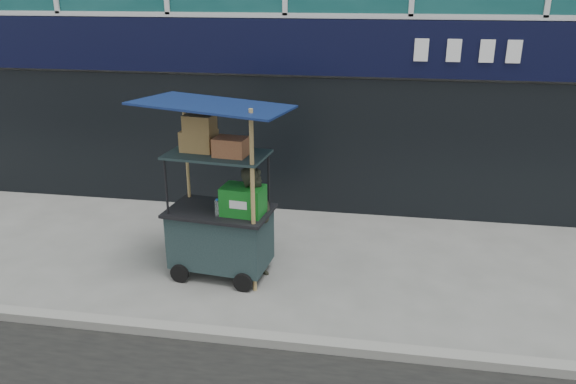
# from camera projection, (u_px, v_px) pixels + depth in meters

# --- Properties ---
(ground) EXTENTS (80.00, 80.00, 0.00)m
(ground) POSITION_uv_depth(u_px,v_px,m) (230.00, 330.00, 6.70)
(ground) COLOR slate
(ground) RESTS_ON ground
(curb) EXTENTS (80.00, 0.18, 0.12)m
(curb) POSITION_uv_depth(u_px,v_px,m) (226.00, 335.00, 6.49)
(curb) COLOR gray
(curb) RESTS_ON ground
(vendor_cart) EXTENTS (2.00, 1.52, 2.53)m
(vendor_cart) POSITION_uv_depth(u_px,v_px,m) (221.00, 216.00, 7.71)
(vendor_cart) COLOR #18282A
(vendor_cart) RESTS_ON ground
(vendor_man) EXTENTS (0.57, 0.69, 1.63)m
(vendor_man) POSITION_uv_depth(u_px,v_px,m) (256.00, 224.00, 7.63)
(vendor_man) COLOR black
(vendor_man) RESTS_ON ground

